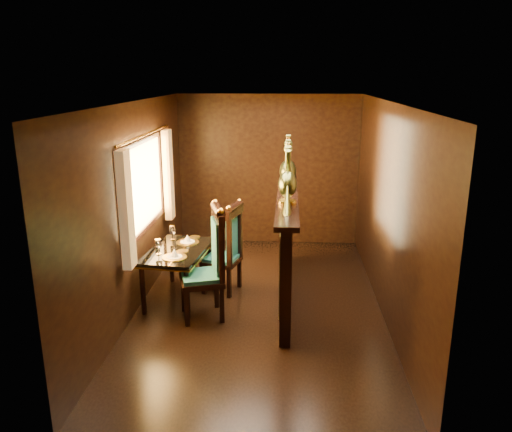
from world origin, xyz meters
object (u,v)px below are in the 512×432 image
at_px(peacock_left, 288,173).
at_px(peacock_right, 288,161).
at_px(dining_table, 177,254).
at_px(chair_left, 212,259).
at_px(chair_right, 229,246).

distance_m(peacock_left, peacock_right, 0.77).
bearing_deg(dining_table, chair_left, -34.03).
height_order(chair_left, peacock_right, peacock_right).
bearing_deg(peacock_right, chair_right, -160.58).
xyz_separation_m(chair_left, peacock_right, (0.87, 0.95, 1.00)).
distance_m(dining_table, chair_left, 0.68).
bearing_deg(chair_left, dining_table, 122.08).
relative_size(chair_left, peacock_right, 1.91).
bearing_deg(peacock_right, dining_table, -159.55).
xyz_separation_m(peacock_left, peacock_right, (0.00, 0.77, 0.00)).
bearing_deg(chair_right, dining_table, -142.52).
xyz_separation_m(chair_right, peacock_right, (0.74, 0.26, 1.08)).
relative_size(dining_table, peacock_right, 1.67).
bearing_deg(chair_left, peacock_right, 30.45).
height_order(peacock_left, peacock_right, peacock_right).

